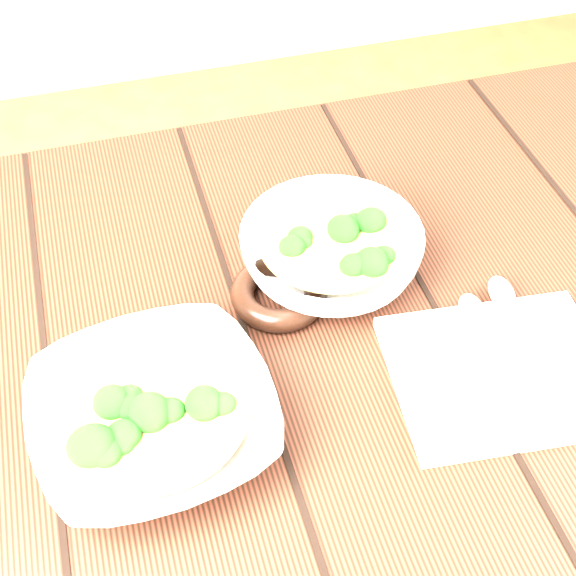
# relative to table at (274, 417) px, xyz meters

# --- Properties ---
(table) EXTENTS (1.20, 0.80, 0.75)m
(table) POSITION_rel_table_xyz_m (0.00, 0.00, 0.00)
(table) COLOR #36180F
(table) RESTS_ON ground
(soup_bowl_front) EXTENTS (0.24, 0.24, 0.06)m
(soup_bowl_front) POSITION_rel_table_xyz_m (-0.13, -0.07, 0.15)
(soup_bowl_front) COLOR silver
(soup_bowl_front) RESTS_ON table
(soup_bowl_back) EXTENTS (0.22, 0.22, 0.07)m
(soup_bowl_back) POSITION_rel_table_xyz_m (0.09, 0.09, 0.15)
(soup_bowl_back) COLOR silver
(soup_bowl_back) RESTS_ON table
(trivet) EXTENTS (0.13, 0.13, 0.03)m
(trivet) POSITION_rel_table_xyz_m (0.02, 0.06, 0.13)
(trivet) COLOR black
(trivet) RESTS_ON table
(napkin) EXTENTS (0.23, 0.19, 0.01)m
(napkin) POSITION_rel_table_xyz_m (0.20, -0.09, 0.13)
(napkin) COLOR beige
(napkin) RESTS_ON table
(spoon_left) EXTENTS (0.05, 0.17, 0.01)m
(spoon_left) POSITION_rel_table_xyz_m (0.20, -0.05, 0.13)
(spoon_left) COLOR #B0AB9B
(spoon_left) RESTS_ON napkin
(spoon_right) EXTENTS (0.06, 0.17, 0.01)m
(spoon_right) POSITION_rel_table_xyz_m (0.24, -0.04, 0.13)
(spoon_right) COLOR #B0AB9B
(spoon_right) RESTS_ON napkin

